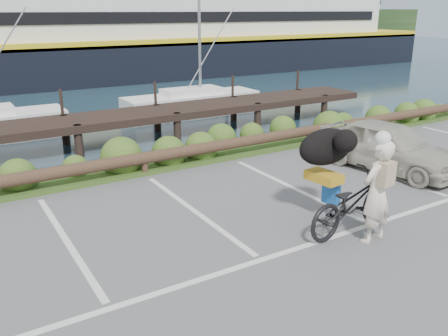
% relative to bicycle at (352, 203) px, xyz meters
% --- Properties ---
extents(ground, '(72.00, 72.00, 0.00)m').
position_rel_bicycle_xyz_m(ground, '(-2.06, 0.37, -0.57)').
color(ground, '#545456').
extents(vegetation_strip, '(34.00, 1.60, 0.10)m').
position_rel_bicycle_xyz_m(vegetation_strip, '(-2.06, 5.67, -0.52)').
color(vegetation_strip, '#3D5B21').
rests_on(vegetation_strip, ground).
extents(log_rail, '(32.00, 0.30, 0.60)m').
position_rel_bicycle_xyz_m(log_rail, '(-2.06, 4.97, -0.57)').
color(log_rail, '#443021').
rests_on(log_rail, ground).
extents(bicycle, '(2.24, 0.99, 1.14)m').
position_rel_bicycle_xyz_m(bicycle, '(0.00, 0.00, 0.00)').
color(bicycle, black).
rests_on(bicycle, ground).
extents(cyclist, '(0.73, 0.52, 1.88)m').
position_rel_bicycle_xyz_m(cyclist, '(0.05, -0.50, 0.37)').
color(cyclist, white).
rests_on(cyclist, ground).
extents(dog, '(0.73, 1.28, 0.71)m').
position_rel_bicycle_xyz_m(dog, '(-0.08, 0.69, 0.92)').
color(dog, black).
rests_on(dog, bicycle).
extents(parked_car, '(2.10, 3.94, 1.28)m').
position_rel_bicycle_xyz_m(parked_car, '(3.48, 2.11, 0.07)').
color(parked_car, '#B2AD9C').
rests_on(parked_car, ground).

